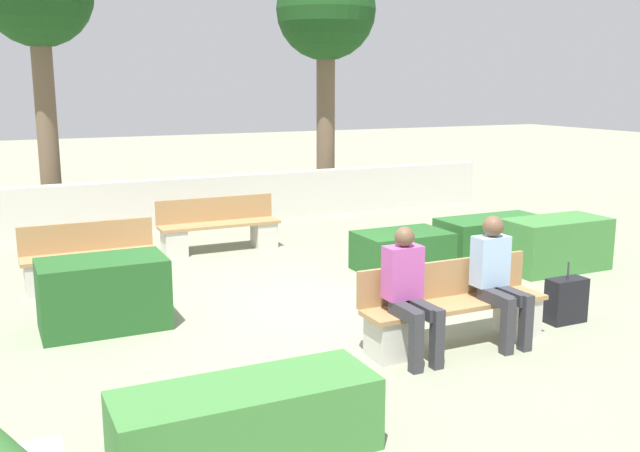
{
  "coord_description": "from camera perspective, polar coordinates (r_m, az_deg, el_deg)",
  "views": [
    {
      "loc": [
        -3.73,
        -7.8,
        2.75
      ],
      "look_at": [
        0.2,
        0.5,
        0.9
      ],
      "focal_mm": 40.0,
      "sensor_mm": 36.0,
      "label": 1
    }
  ],
  "objects": [
    {
      "name": "suitcase",
      "position": [
        8.81,
        19.09,
        -5.65
      ],
      "size": [
        0.47,
        0.23,
        0.73
      ],
      "color": "black",
      "rests_on": "ground_plane"
    },
    {
      "name": "bench_front",
      "position": [
        7.77,
        10.65,
        -6.8
      ],
      "size": [
        2.12,
        0.49,
        0.87
      ],
      "color": "#A37A4C",
      "rests_on": "ground_plane"
    },
    {
      "name": "ground_plane",
      "position": [
        9.07,
        0.22,
        -6.25
      ],
      "size": [
        60.0,
        60.0,
        0.0
      ],
      "primitive_type": "plane",
      "color": "gray"
    },
    {
      "name": "hedge_block_mid_left",
      "position": [
        12.14,
        13.6,
        -0.67
      ],
      "size": [
        1.81,
        0.85,
        0.56
      ],
      "color": "#286028",
      "rests_on": "ground_plane"
    },
    {
      "name": "perimeter_wall",
      "position": [
        14.23,
        -9.81,
        2.0
      ],
      "size": [
        13.1,
        0.3,
        0.94
      ],
      "color": "beige",
      "rests_on": "ground_plane"
    },
    {
      "name": "person_seated_woman",
      "position": [
        7.81,
        14.01,
        -3.68
      ],
      "size": [
        0.38,
        0.64,
        1.37
      ],
      "color": "#333338",
      "rests_on": "ground_plane"
    },
    {
      "name": "hedge_block_near_right",
      "position": [
        10.68,
        6.59,
        -2.01
      ],
      "size": [
        1.35,
        0.88,
        0.58
      ],
      "color": "#235623",
      "rests_on": "ground_plane"
    },
    {
      "name": "hedge_block_far_left",
      "position": [
        11.18,
        18.31,
        -1.4
      ],
      "size": [
        1.57,
        0.78,
        0.78
      ],
      "color": "#3D7A38",
      "rests_on": "ground_plane"
    },
    {
      "name": "person_seated_man",
      "position": [
        7.18,
        7.13,
        -4.93
      ],
      "size": [
        0.38,
        0.64,
        1.34
      ],
      "color": "#333338",
      "rests_on": "ground_plane"
    },
    {
      "name": "hedge_block_near_left",
      "position": [
        8.47,
        -16.94,
        -5.21
      ],
      "size": [
        1.39,
        0.8,
        0.81
      ],
      "color": "#235623",
      "rests_on": "ground_plane"
    },
    {
      "name": "hedge_block_mid_right",
      "position": [
        5.5,
        -5.87,
        -15.28
      ],
      "size": [
        1.96,
        0.7,
        0.57
      ],
      "color": "#3D7A38",
      "rests_on": "ground_plane"
    },
    {
      "name": "tree_center_left",
      "position": [
        16.22,
        0.47,
        16.45
      ],
      "size": [
        2.19,
        2.19,
        5.41
      ],
      "color": "brown",
      "rests_on": "ground_plane"
    },
    {
      "name": "bench_right_side",
      "position": [
        11.95,
        -8.05,
        -0.33
      ],
      "size": [
        2.01,
        0.49,
        0.87
      ],
      "rotation": [
        0.0,
        0.0,
        -0.01
      ],
      "color": "#A37A4C",
      "rests_on": "ground_plane"
    },
    {
      "name": "bench_left_side",
      "position": [
        10.21,
        -17.89,
        -2.85
      ],
      "size": [
        1.79,
        0.49,
        0.87
      ],
      "rotation": [
        0.0,
        0.0,
        0.2
      ],
      "color": "#A37A4C",
      "rests_on": "ground_plane"
    }
  ]
}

